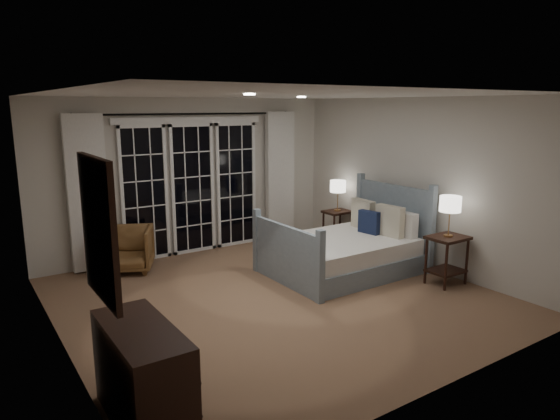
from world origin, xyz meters
TOP-DOWN VIEW (x-y plane):
  - floor at (0.00, 0.00)m, footprint 5.00×5.00m
  - ceiling at (0.00, 0.00)m, footprint 5.00×5.00m
  - wall_left at (-2.50, 0.00)m, footprint 0.02×5.00m
  - wall_right at (2.50, 0.00)m, footprint 0.02×5.00m
  - wall_back at (0.00, 2.50)m, footprint 5.00×0.02m
  - wall_front at (0.00, -2.50)m, footprint 5.00×0.02m
  - french_doors at (0.00, 2.46)m, footprint 2.50×0.04m
  - curtain_rod at (0.00, 2.40)m, footprint 3.50×0.03m
  - curtain_left at (-1.65, 2.38)m, footprint 0.55×0.10m
  - curtain_right at (1.65, 2.38)m, footprint 0.55×0.10m
  - downlight_a at (0.80, 0.60)m, footprint 0.12×0.12m
  - downlight_b at (-0.60, -0.40)m, footprint 0.12×0.12m
  - bed at (1.42, 0.31)m, footprint 2.07×1.47m
  - nightstand_left at (2.18, -0.86)m, footprint 0.51×0.41m
  - nightstand_right at (2.27, 1.52)m, footprint 0.45×0.36m
  - lamp_left at (2.18, -0.86)m, footprint 0.28×0.28m
  - lamp_right at (2.27, 1.52)m, footprint 0.27×0.27m
  - armchair at (-1.22, 2.10)m, footprint 0.94×0.95m
  - dresser at (-2.23, -1.54)m, footprint 0.46×1.09m
  - mirror at (-2.47, -1.54)m, footprint 0.05×0.85m

SIDE VIEW (x-z plane):
  - floor at x=0.00m, z-range 0.00..0.00m
  - bed at x=1.42m, z-range -0.29..0.91m
  - armchair at x=-1.22m, z-range 0.00..0.65m
  - nightstand_right at x=2.27m, z-range 0.09..0.68m
  - dresser at x=-2.23m, z-range 0.00..0.77m
  - nightstand_left at x=2.18m, z-range 0.11..0.77m
  - lamp_right at x=2.27m, z-range 0.75..1.28m
  - french_doors at x=0.00m, z-range -0.01..2.19m
  - lamp_left at x=2.18m, z-range 0.83..1.37m
  - curtain_left at x=-1.65m, z-range 0.02..2.27m
  - curtain_right at x=1.65m, z-range 0.02..2.27m
  - wall_left at x=-2.50m, z-range 0.00..2.50m
  - wall_right at x=2.50m, z-range 0.00..2.50m
  - wall_back at x=0.00m, z-range 0.00..2.50m
  - wall_front at x=0.00m, z-range 0.00..2.50m
  - mirror at x=-2.47m, z-range 1.05..2.05m
  - curtain_rod at x=0.00m, z-range 2.23..2.27m
  - downlight_a at x=0.80m, z-range 2.48..2.50m
  - downlight_b at x=-0.60m, z-range 2.48..2.50m
  - ceiling at x=0.00m, z-range 2.50..2.50m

